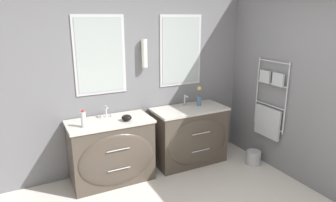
% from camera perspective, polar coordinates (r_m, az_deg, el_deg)
% --- Properties ---
extents(wall_back, '(5.01, 0.16, 2.60)m').
position_cam_1_polar(wall_back, '(4.36, -5.54, 4.26)').
color(wall_back, slate).
rests_on(wall_back, ground_plane).
extents(wall_right, '(0.13, 3.97, 2.60)m').
position_cam_1_polar(wall_right, '(4.44, 21.52, 3.15)').
color(wall_right, slate).
rests_on(wall_right, ground_plane).
extents(vanity_left, '(1.11, 0.62, 0.87)m').
position_cam_1_polar(vanity_left, '(4.14, -10.63, -9.39)').
color(vanity_left, '#4C4238').
rests_on(vanity_left, ground_plane).
extents(vanity_right, '(1.11, 0.62, 0.87)m').
position_cam_1_polar(vanity_right, '(4.58, 4.26, -6.58)').
color(vanity_right, '#4C4238').
rests_on(vanity_right, ground_plane).
extents(faucet_left, '(0.17, 0.11, 0.17)m').
position_cam_1_polar(faucet_left, '(4.11, -11.67, -2.06)').
color(faucet_left, silver).
rests_on(faucet_left, vanity_left).
extents(faucet_right, '(0.17, 0.11, 0.17)m').
position_cam_1_polar(faucet_right, '(4.56, 3.28, 0.03)').
color(faucet_right, silver).
rests_on(faucet_right, vanity_right).
extents(toiletry_bottle, '(0.06, 0.06, 0.22)m').
position_cam_1_polar(toiletry_bottle, '(3.82, -15.82, -3.34)').
color(toiletry_bottle, silver).
rests_on(toiletry_bottle, vanity_left).
extents(amenity_bowl, '(0.13, 0.13, 0.08)m').
position_cam_1_polar(amenity_bowl, '(3.95, -7.89, -3.18)').
color(amenity_bowl, black).
rests_on(amenity_bowl, vanity_left).
extents(flower_vase, '(0.07, 0.07, 0.30)m').
position_cam_1_polar(flower_vase, '(4.58, 5.94, 0.62)').
color(flower_vase, teal).
rests_on(flower_vase, vanity_right).
extents(waste_bin, '(0.22, 0.22, 0.21)m').
position_cam_1_polar(waste_bin, '(4.82, 15.95, -10.25)').
color(waste_bin, '#B7B7BC').
rests_on(waste_bin, ground_plane).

